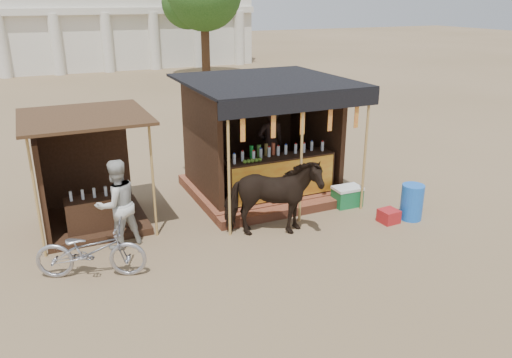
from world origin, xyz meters
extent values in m
plane|color=#846B4C|center=(0.00, 0.00, 0.00)|extent=(120.00, 120.00, 0.00)
cube|color=brown|center=(1.00, 3.50, 0.11)|extent=(3.40, 2.80, 0.22)
cube|color=brown|center=(1.00, 1.95, 0.10)|extent=(3.40, 0.35, 0.20)
cube|color=#372014|center=(1.00, 2.55, 0.69)|extent=(2.60, 0.55, 0.95)
cube|color=orange|center=(1.00, 2.27, 0.69)|extent=(2.50, 0.02, 0.88)
cube|color=#372014|center=(1.00, 4.75, 1.47)|extent=(3.00, 0.12, 2.50)
cube|color=#372014|center=(-0.50, 3.50, 1.47)|extent=(0.12, 2.50, 2.50)
cube|color=#372014|center=(2.50, 3.50, 1.47)|extent=(0.12, 2.50, 2.50)
cube|color=black|center=(1.00, 3.30, 2.75)|extent=(3.60, 3.60, 0.06)
cube|color=black|center=(1.00, 1.52, 2.57)|extent=(3.60, 0.06, 0.36)
cylinder|color=tan|center=(-0.60, 1.55, 1.38)|extent=(0.06, 0.06, 2.75)
cylinder|color=tan|center=(1.00, 1.55, 1.38)|extent=(0.06, 0.06, 2.75)
cylinder|color=tan|center=(2.60, 1.55, 1.38)|extent=(0.06, 0.06, 2.75)
cube|color=red|center=(-0.30, 1.55, 2.20)|extent=(0.10, 0.02, 0.55)
cube|color=red|center=(0.35, 1.55, 2.20)|extent=(0.10, 0.02, 0.55)
cube|color=red|center=(1.00, 1.55, 2.20)|extent=(0.10, 0.02, 0.55)
cube|color=red|center=(1.65, 1.55, 2.20)|extent=(0.10, 0.02, 0.55)
cube|color=red|center=(2.30, 1.55, 2.20)|extent=(0.10, 0.02, 0.55)
imported|color=black|center=(1.31, 3.60, 1.13)|extent=(0.71, 0.51, 1.82)
cube|color=#372014|center=(-3.00, 3.20, 0.07)|extent=(2.00, 2.00, 0.15)
cube|color=#372014|center=(-3.00, 4.15, 1.05)|extent=(1.90, 0.10, 2.10)
cube|color=#372014|center=(-3.95, 3.20, 1.05)|extent=(0.10, 1.90, 2.10)
cube|color=#472D19|center=(-3.00, 3.10, 2.35)|extent=(2.40, 2.40, 0.06)
cylinder|color=tan|center=(-4.05, 2.15, 1.18)|extent=(0.05, 0.05, 2.35)
cylinder|color=tan|center=(-1.95, 2.15, 1.18)|extent=(0.05, 0.05, 2.35)
cube|color=#372014|center=(-3.00, 2.70, 0.40)|extent=(1.20, 0.50, 0.80)
imported|color=black|center=(0.18, 1.21, 0.80)|extent=(2.07, 1.40, 1.60)
imported|color=#9A9AA2|center=(-3.33, 1.07, 0.49)|extent=(1.97, 1.27, 0.98)
imported|color=beige|center=(-2.69, 2.00, 0.87)|extent=(1.00, 0.88, 1.74)
cylinder|color=blue|center=(3.26, 0.67, 0.39)|extent=(0.60, 0.60, 0.78)
cube|color=#A61B1D|center=(2.71, 0.72, 0.14)|extent=(0.40, 0.39, 0.28)
cube|color=#186D37|center=(2.41, 1.84, 0.20)|extent=(0.63, 0.43, 0.40)
cube|color=white|center=(2.41, 1.84, 0.43)|extent=(0.65, 0.45, 0.06)
cube|color=silver|center=(-2.00, 30.00, 4.00)|extent=(26.00, 7.00, 8.00)
cube|color=silver|center=(-2.00, 26.40, 3.70)|extent=(26.00, 0.50, 0.40)
cylinder|color=silver|center=(-5.00, 26.40, 1.80)|extent=(0.70, 0.70, 3.60)
cylinder|color=silver|center=(-2.00, 26.40, 1.80)|extent=(0.70, 0.70, 3.60)
cylinder|color=silver|center=(1.00, 26.40, 1.80)|extent=(0.70, 0.70, 3.60)
cylinder|color=silver|center=(4.00, 26.40, 1.80)|extent=(0.70, 0.70, 3.60)
cylinder|color=silver|center=(7.00, 26.40, 1.80)|extent=(0.70, 0.70, 3.60)
cylinder|color=silver|center=(10.00, 26.40, 1.80)|extent=(0.70, 0.70, 3.60)
cylinder|color=#382314|center=(6.00, 22.00, 2.00)|extent=(0.50, 0.50, 4.00)
sphere|color=#356121|center=(5.20, 22.60, 4.20)|extent=(2.99, 2.99, 2.99)
camera|label=1|loc=(-3.89, -6.94, 4.54)|focal=35.00mm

